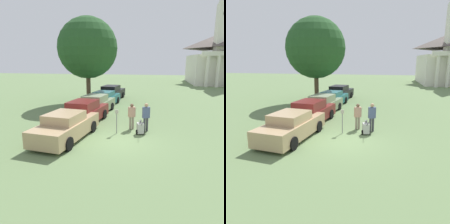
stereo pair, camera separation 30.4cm
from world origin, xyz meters
The scene contains 12 objects.
ground_plane centered at (0.00, 0.00, 0.00)m, with size 120.00×120.00×0.00m, color #607A4C.
parked_car_tan centered at (-2.93, -0.12, 0.71)m, with size 2.49×5.05×1.51m.
parked_car_maroon centered at (-2.93, 3.02, 0.74)m, with size 2.44×5.18×1.61m.
parked_car_sage centered at (-2.93, 6.16, 0.70)m, with size 2.40×5.06×1.53m.
parked_car_teal centered at (-2.93, 9.35, 0.66)m, with size 2.40×4.93×1.41m.
parked_car_black centered at (-2.93, 12.83, 0.73)m, with size 2.45×5.47×1.58m.
parking_meter centered at (-0.36, 1.32, 1.00)m, with size 0.18×0.09×1.44m.
person_worker centered at (0.43, 2.33, 0.93)m, with size 0.47×0.37×1.65m.
person_supervisor centered at (1.33, 2.03, 1.01)m, with size 0.47×0.37×1.76m.
equipment_cart centered at (1.04, 1.39, 0.39)m, with size 0.53×1.00×1.00m.
church centered at (12.73, 34.69, 4.93)m, with size 8.40×14.42×18.45m.
shade_tree centered at (-4.82, 10.35, 5.46)m, with size 5.89×5.89×8.42m.
Camera 1 is at (1.72, -10.98, 4.22)m, focal length 35.00 mm.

